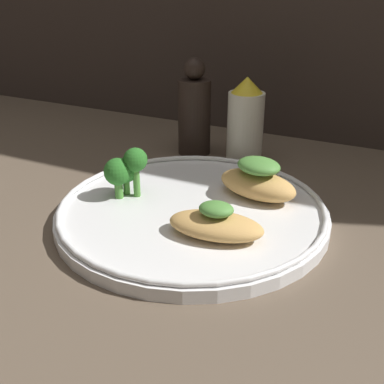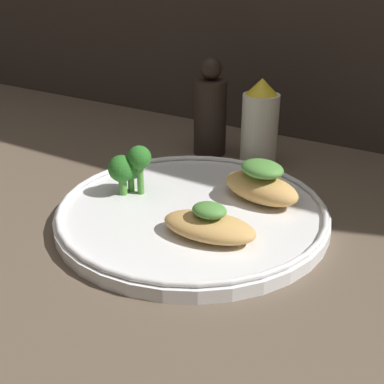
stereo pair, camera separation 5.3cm
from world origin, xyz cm
name	(u,v)px [view 1 (the left image)]	position (x,y,z in cm)	size (l,w,h in cm)	color
ground_plane	(192,223)	(0.00, 0.00, -0.50)	(180.00, 180.00, 1.00)	brown
plate	(192,211)	(0.00, 0.00, 0.99)	(30.63, 30.63, 2.00)	white
grilled_meat_front	(216,224)	(4.80, -4.47, 2.78)	(10.34, 6.22, 3.74)	tan
grilled_meat_middle	(258,181)	(5.67, 5.93, 3.42)	(10.50, 6.98, 4.83)	tan
broccoli_bunch	(126,169)	(-8.34, -0.36, 4.84)	(4.68, 4.86, 6.03)	#4C8E38
sauce_bottle	(245,122)	(-0.81, 19.33, 5.92)	(5.17, 5.17, 12.38)	silver
pepper_grinder	(194,112)	(-8.87, 19.33, 6.37)	(4.85, 4.85, 14.37)	black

